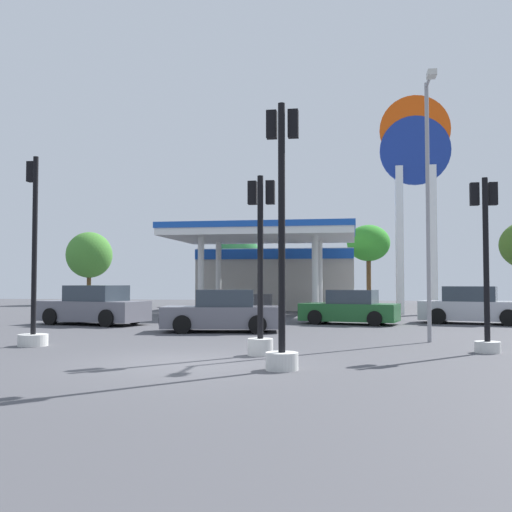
# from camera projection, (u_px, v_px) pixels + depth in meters

# --- Properties ---
(ground_plane) EXTENTS (90.00, 90.00, 0.00)m
(ground_plane) POSITION_uv_depth(u_px,v_px,m) (184.00, 362.00, 12.99)
(ground_plane) COLOR #47474C
(ground_plane) RESTS_ON ground
(gas_station) EXTENTS (9.77, 13.42, 4.69)m
(gas_station) POSITION_uv_depth(u_px,v_px,m) (276.00, 272.00, 37.50)
(gas_station) COLOR #ADA89E
(gas_station) RESTS_ON ground
(station_pole_sign) EXTENTS (3.79, 0.56, 11.96)m
(station_pole_sign) POSITION_uv_depth(u_px,v_px,m) (415.00, 175.00, 32.66)
(station_pole_sign) COLOR white
(station_pole_sign) RESTS_ON ground
(car_0) EXTENTS (4.24, 2.54, 1.42)m
(car_0) POSITION_uv_depth(u_px,v_px,m) (350.00, 309.00, 24.81)
(car_0) COLOR black
(car_0) RESTS_ON ground
(car_1) EXTENTS (4.80, 2.89, 1.61)m
(car_1) POSITION_uv_depth(u_px,v_px,m) (94.00, 307.00, 24.58)
(car_1) COLOR black
(car_1) RESTS_ON ground
(car_2) EXTENTS (4.70, 2.94, 1.57)m
(car_2) POSITION_uv_depth(u_px,v_px,m) (474.00, 307.00, 25.09)
(car_2) COLOR black
(car_2) RESTS_ON ground
(car_3) EXTENTS (4.32, 2.33, 1.47)m
(car_3) POSITION_uv_depth(u_px,v_px,m) (222.00, 313.00, 21.04)
(car_3) COLOR black
(car_3) RESTS_ON ground
(traffic_signal_0) EXTENTS (0.65, 0.66, 4.30)m
(traffic_signal_0) POSITION_uv_depth(u_px,v_px,m) (261.00, 286.00, 14.35)
(traffic_signal_0) COLOR silver
(traffic_signal_0) RESTS_ON ground
(traffic_signal_1) EXTENTS (0.65, 0.68, 5.34)m
(traffic_signal_1) POSITION_uv_depth(u_px,v_px,m) (282.00, 267.00, 11.97)
(traffic_signal_1) COLOR silver
(traffic_signal_1) RESTS_ON ground
(traffic_signal_2) EXTENTS (0.80, 0.80, 5.20)m
(traffic_signal_2) POSITION_uv_depth(u_px,v_px,m) (33.00, 295.00, 16.41)
(traffic_signal_2) COLOR silver
(traffic_signal_2) RESTS_ON ground
(traffic_signal_3) EXTENTS (0.65, 0.67, 4.34)m
(traffic_signal_3) POSITION_uv_depth(u_px,v_px,m) (486.00, 278.00, 14.87)
(traffic_signal_3) COLOR silver
(traffic_signal_3) RESTS_ON ground
(tree_0) EXTENTS (3.56, 3.56, 5.66)m
(tree_0) POSITION_uv_depth(u_px,v_px,m) (89.00, 255.00, 46.86)
(tree_0) COLOR brown
(tree_0) RESTS_ON ground
(tree_1) EXTENTS (3.22, 3.22, 5.56)m
(tree_1) POSITION_uv_depth(u_px,v_px,m) (237.00, 253.00, 44.88)
(tree_1) COLOR brown
(tree_1) RESTS_ON ground
(tree_2) EXTENTS (2.99, 2.99, 5.75)m
(tree_2) POSITION_uv_depth(u_px,v_px,m) (368.00, 244.00, 42.02)
(tree_2) COLOR brown
(tree_2) RESTS_ON ground
(corner_streetlamp) EXTENTS (0.24, 1.48, 7.61)m
(corner_streetlamp) POSITION_uv_depth(u_px,v_px,m) (428.00, 186.00, 17.34)
(corner_streetlamp) COLOR gray
(corner_streetlamp) RESTS_ON ground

